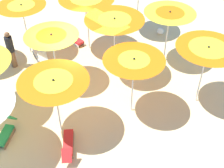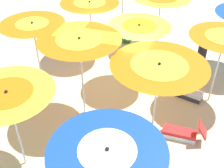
{
  "view_description": "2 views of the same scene",
  "coord_description": "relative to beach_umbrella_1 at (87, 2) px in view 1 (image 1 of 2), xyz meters",
  "views": [
    {
      "loc": [
        7.65,
        -5.47,
        8.02
      ],
      "look_at": [
        1.72,
        -0.04,
        0.98
      ],
      "focal_mm": 49.77,
      "sensor_mm": 36.0,
      "label": 1
    },
    {
      "loc": [
        -2.19,
        7.26,
        5.96
      ],
      "look_at": [
        -0.42,
        1.3,
        1.32
      ],
      "focal_mm": 46.18,
      "sensor_mm": 36.0,
      "label": 2
    }
  ],
  "objects": [
    {
      "name": "beach_umbrella_9",
      "position": [
        4.05,
        -1.39,
        -0.18
      ],
      "size": [
        1.98,
        1.98,
        2.31
      ],
      "color": "silver",
      "rests_on": "ground"
    },
    {
      "name": "beach_ball",
      "position": [
        1.41,
        3.24,
        -2.06
      ],
      "size": [
        0.32,
        0.32,
        0.32
      ],
      "primitive_type": "sphere",
      "color": "white",
      "rests_on": "ground"
    },
    {
      "name": "lounger_2",
      "position": [
        -0.74,
        -2.11,
        -2.02
      ],
      "size": [
        1.26,
        0.67,
        0.59
      ],
      "rotation": [
        0.0,
        0.0,
        2.88
      ],
      "color": "#333338",
      "rests_on": "ground"
    },
    {
      "name": "beach_umbrella_5",
      "position": [
        2.13,
        -0.44,
        0.07
      ],
      "size": [
        2.18,
        2.18,
        2.56
      ],
      "color": "silver",
      "rests_on": "ground"
    },
    {
      "name": "lounger_3",
      "position": [
        -0.82,
        -0.23,
        -2.02
      ],
      "size": [
        1.17,
        0.38,
        0.63
      ],
      "rotation": [
        0.0,
        0.0,
        6.27
      ],
      "color": "silver",
      "rests_on": "ground"
    },
    {
      "name": "lounger_0",
      "position": [
        2.16,
        -5.26,
        -2.01
      ],
      "size": [
        0.94,
        1.09,
        0.66
      ],
      "rotation": [
        0.0,
        0.0,
        5.37
      ],
      "color": "olive",
      "rests_on": "ground"
    },
    {
      "name": "beach_umbrella_4",
      "position": [
        2.88,
        1.77,
        -0.12
      ],
      "size": [
        2.02,
        2.02,
        2.33
      ],
      "color": "silver",
      "rests_on": "ground"
    },
    {
      "name": "lounger_1",
      "position": [
        3.91,
        -4.06,
        -2.03
      ],
      "size": [
        1.23,
        1.07,
        0.56
      ],
      "rotation": [
        0.0,
        0.0,
        8.75
      ],
      "color": "olive",
      "rests_on": "ground"
    },
    {
      "name": "beach_umbrella_2",
      "position": [
        -1.49,
        -2.14,
        -0.11
      ],
      "size": [
        1.98,
        1.98,
        2.32
      ],
      "color": "silver",
      "rests_on": "ground"
    },
    {
      "name": "beach_umbrella_1",
      "position": [
        0.0,
        0.0,
        0.0
      ],
      "size": [
        2.29,
        2.29,
        2.45
      ],
      "color": "silver",
      "rests_on": "ground"
    },
    {
      "name": "beachgoer_1",
      "position": [
        -1.05,
        -3.18,
        -1.37
      ],
      "size": [
        0.3,
        0.3,
        1.65
      ],
      "rotation": [
        0.0,
        0.0,
        5.79
      ],
      "color": "brown",
      "rests_on": "ground"
    },
    {
      "name": "beach_umbrella_8",
      "position": [
        5.31,
        0.73,
        -0.07
      ],
      "size": [
        2.12,
        2.12,
        2.41
      ],
      "color": "silver",
      "rests_on": "ground"
    },
    {
      "name": "beach_umbrella_10",
      "position": [
        3.09,
        -3.76,
        -0.24
      ],
      "size": [
        2.14,
        2.14,
        2.21
      ],
      "color": "silver",
      "rests_on": "ground"
    },
    {
      "name": "ground",
      "position": [
        1.65,
        -1.66,
        -2.24
      ],
      "size": [
        38.18,
        38.18,
        0.04
      ],
      "primitive_type": "cube",
      "color": "beige"
    },
    {
      "name": "beach_umbrella_6",
      "position": [
        0.98,
        -2.4,
        -0.29
      ],
      "size": [
        1.96,
        1.96,
        2.2
      ],
      "color": "silver",
      "rests_on": "ground"
    },
    {
      "name": "beachgoer_0",
      "position": [
        -1.99,
        1.49,
        -1.31
      ],
      "size": [
        0.3,
        0.3,
        1.74
      ],
      "rotation": [
        0.0,
        0.0,
        3.24
      ],
      "color": "beige",
      "rests_on": "ground"
    }
  ]
}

